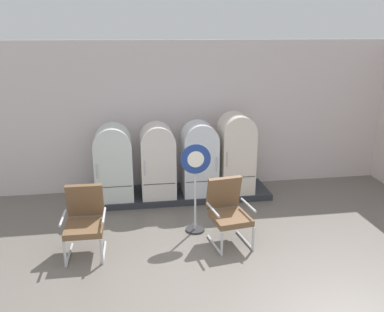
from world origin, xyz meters
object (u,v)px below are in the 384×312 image
at_px(refrigerator_3, 236,151).
at_px(armchair_left, 85,218).
at_px(refrigerator_2, 200,157).
at_px(refrigerator_0, 114,161).
at_px(armchair_right, 228,209).
at_px(sign_stand, 195,188).
at_px(refrigerator_1, 158,159).

distance_m(refrigerator_3, armchair_left, 3.30).
bearing_deg(refrigerator_2, refrigerator_0, 178.84).
bearing_deg(refrigerator_2, armchair_right, -85.29).
bearing_deg(refrigerator_3, armchair_right, -108.25).
bearing_deg(armchair_left, sign_stand, 12.65).
height_order(refrigerator_0, refrigerator_3, refrigerator_3).
bearing_deg(refrigerator_1, refrigerator_3, 0.55).
distance_m(refrigerator_0, armchair_left, 1.83).
relative_size(armchair_left, sign_stand, 0.68).
relative_size(refrigerator_3, armchair_right, 1.53).
bearing_deg(refrigerator_1, refrigerator_2, -1.81).
bearing_deg(refrigerator_3, refrigerator_2, -176.85).
height_order(refrigerator_0, refrigerator_2, refrigerator_2).
height_order(refrigerator_3, sign_stand, refrigerator_3).
relative_size(refrigerator_0, refrigerator_1, 1.00).
relative_size(refrigerator_0, refrigerator_2, 0.99).
relative_size(refrigerator_0, armchair_left, 1.39).
xyz_separation_m(refrigerator_0, armchair_right, (1.78, -1.78, -0.32)).
xyz_separation_m(refrigerator_1, sign_stand, (0.51, -1.37, -0.10)).
height_order(refrigerator_0, sign_stand, refrigerator_0).
bearing_deg(sign_stand, refrigerator_2, 77.30).
height_order(refrigerator_0, armchair_right, refrigerator_0).
relative_size(refrigerator_0, refrigerator_3, 0.91).
bearing_deg(refrigerator_2, armchair_left, -139.57).
distance_m(refrigerator_2, refrigerator_3, 0.74).
bearing_deg(refrigerator_0, refrigerator_3, 0.17).
distance_m(armchair_left, sign_stand, 1.78).
distance_m(refrigerator_1, refrigerator_3, 1.54).
bearing_deg(armchair_left, refrigerator_3, 32.62).
xyz_separation_m(refrigerator_0, armchair_left, (-0.39, -1.76, -0.32)).
bearing_deg(refrigerator_0, armchair_left, -102.49).
height_order(refrigerator_1, armchair_left, refrigerator_1).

